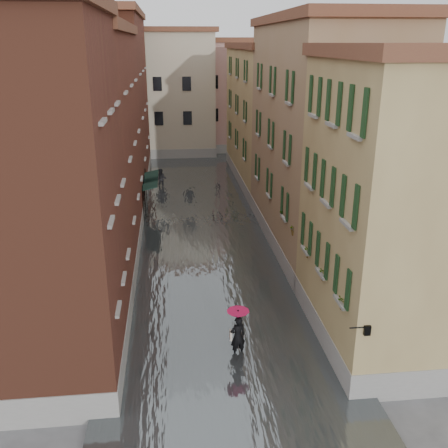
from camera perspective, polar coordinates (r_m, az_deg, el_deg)
ground at (r=23.25m, az=-0.52°, el=-11.07°), size 120.00×120.00×0.00m
floodwater at (r=34.96m, az=-2.66°, el=0.11°), size 10.00×60.00×0.20m
building_left_near at (r=19.31m, az=-21.11°, el=2.07°), size 6.00×8.00×13.00m
building_left_mid at (r=29.81m, az=-16.03°, el=8.13°), size 6.00×14.00×12.50m
building_left_far at (r=44.38m, az=-13.07°, el=13.07°), size 6.00×16.00×14.00m
building_right_near at (r=20.90m, az=19.48°, el=1.42°), size 6.00×8.00×11.50m
building_right_mid at (r=30.67m, az=10.99°, el=9.34°), size 6.00×14.00×13.00m
building_right_far at (r=45.15m, az=5.38°, el=12.00°), size 6.00×16.00×11.50m
building_end_cream at (r=58.08m, az=-7.49°, el=14.45°), size 12.00×9.00×13.00m
building_end_pink at (r=60.63m, az=1.37°, el=14.37°), size 10.00×9.00×12.00m
awning_near at (r=36.07m, az=-8.48°, el=4.48°), size 1.09×2.88×2.80m
awning_far at (r=37.81m, az=-8.39°, el=5.23°), size 1.09×3.41×2.80m
wall_lantern at (r=17.65m, az=15.94°, el=-11.52°), size 0.71×0.22×0.35m
window_planters at (r=22.76m, az=9.73°, el=-2.20°), size 0.59×10.69×0.84m
pedestrian_main at (r=20.37m, az=1.58°, el=-11.97°), size 0.91×0.91×2.06m
pedestrian_far at (r=43.60m, az=-7.17°, el=5.13°), size 0.96×0.79×1.79m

